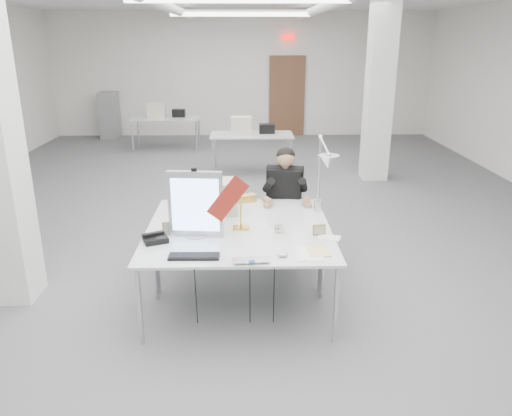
# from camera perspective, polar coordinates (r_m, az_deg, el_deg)

# --- Properties ---
(room_shell) EXTENTS (10.04, 14.04, 3.24)m
(room_shell) POSITION_cam_1_polar(r_m,az_deg,el_deg) (6.84, -1.57, 11.84)
(room_shell) COLOR #57575A
(room_shell) RESTS_ON ground
(desk_main) EXTENTS (1.80, 0.90, 0.02)m
(desk_main) POSITION_cam_1_polar(r_m,az_deg,el_deg) (4.52, -2.04, -4.42)
(desk_main) COLOR silver
(desk_main) RESTS_ON room_shell
(desk_second) EXTENTS (1.80, 0.90, 0.02)m
(desk_second) POSITION_cam_1_polar(r_m,az_deg,el_deg) (5.36, -1.93, -0.62)
(desk_second) COLOR silver
(desk_second) RESTS_ON room_shell
(bg_desk_a) EXTENTS (1.60, 0.80, 0.02)m
(bg_desk_a) POSITION_cam_1_polar(r_m,az_deg,el_deg) (9.82, -0.49, 8.36)
(bg_desk_a) COLOR silver
(bg_desk_a) RESTS_ON room_shell
(bg_desk_b) EXTENTS (1.60, 0.80, 0.02)m
(bg_desk_b) POSITION_cam_1_polar(r_m,az_deg,el_deg) (12.13, -10.28, 10.08)
(bg_desk_b) COLOR silver
(bg_desk_b) RESTS_ON room_shell
(filing_cabinet) EXTENTS (0.45, 0.55, 1.20)m
(filing_cabinet) POSITION_cam_1_polar(r_m,az_deg,el_deg) (13.91, -16.39, 10.12)
(filing_cabinet) COLOR gray
(filing_cabinet) RESTS_ON room_shell
(office_chair) EXTENTS (0.62, 0.62, 1.05)m
(office_chair) POSITION_cam_1_polar(r_m,az_deg,el_deg) (6.01, 3.26, -0.61)
(office_chair) COLOR black
(office_chair) RESTS_ON room_shell
(seated_person) EXTENTS (0.54, 0.62, 0.81)m
(seated_person) POSITION_cam_1_polar(r_m,az_deg,el_deg) (5.85, 3.36, 2.67)
(seated_person) COLOR black
(seated_person) RESTS_ON office_chair
(monitor) EXTENTS (0.51, 0.10, 0.63)m
(monitor) POSITION_cam_1_polar(r_m,az_deg,el_deg) (4.65, -6.94, 0.43)
(monitor) COLOR #AEADB2
(monitor) RESTS_ON desk_main
(pennant) EXTENTS (0.40, 0.11, 0.44)m
(pennant) POSITION_cam_1_polar(r_m,az_deg,el_deg) (4.57, -3.21, 1.07)
(pennant) COLOR maroon
(pennant) RESTS_ON monitor
(keyboard) EXTENTS (0.44, 0.15, 0.02)m
(keyboard) POSITION_cam_1_polar(r_m,az_deg,el_deg) (4.30, -7.10, -5.51)
(keyboard) COLOR black
(keyboard) RESTS_ON desk_main
(laptop) EXTENTS (0.32, 0.22, 0.02)m
(laptop) POSITION_cam_1_polar(r_m,az_deg,el_deg) (4.14, -0.48, -6.31)
(laptop) COLOR silver
(laptop) RESTS_ON desk_main
(mouse) EXTENTS (0.10, 0.07, 0.04)m
(mouse) POSITION_cam_1_polar(r_m,az_deg,el_deg) (4.28, 3.06, -5.34)
(mouse) COLOR silver
(mouse) RESTS_ON desk_main
(bankers_lamp) EXTENTS (0.33, 0.23, 0.35)m
(bankers_lamp) POSITION_cam_1_polar(r_m,az_deg,el_deg) (4.84, -1.75, -0.44)
(bankers_lamp) COLOR #CE8940
(bankers_lamp) RESTS_ON desk_main
(desk_phone) EXTENTS (0.27, 0.25, 0.05)m
(desk_phone) POSITION_cam_1_polar(r_m,az_deg,el_deg) (4.67, -11.42, -3.48)
(desk_phone) COLOR black
(desk_phone) RESTS_ON desk_main
(picture_frame_left) EXTENTS (0.16, 0.06, 0.12)m
(picture_frame_left) POSITION_cam_1_polar(r_m,az_deg,el_deg) (4.81, -9.75, -2.29)
(picture_frame_left) COLOR tan
(picture_frame_left) RESTS_ON desk_main
(picture_frame_right) EXTENTS (0.13, 0.05, 0.10)m
(picture_frame_right) POSITION_cam_1_polar(r_m,az_deg,el_deg) (4.77, 7.23, -2.48)
(picture_frame_right) COLOR #9C7C43
(picture_frame_right) RESTS_ON desk_main
(desk_clock) EXTENTS (0.09, 0.05, 0.09)m
(desk_clock) POSITION_cam_1_polar(r_m,az_deg,el_deg) (4.79, 2.56, -2.24)
(desk_clock) COLOR #B2B2B7
(desk_clock) RESTS_ON desk_main
(paper_stack_a) EXTENTS (0.23, 0.32, 0.01)m
(paper_stack_a) POSITION_cam_1_polar(r_m,az_deg,el_deg) (4.37, 6.14, -5.17)
(paper_stack_a) COLOR white
(paper_stack_a) RESTS_ON desk_main
(paper_stack_b) EXTENTS (0.21, 0.28, 0.01)m
(paper_stack_b) POSITION_cam_1_polar(r_m,az_deg,el_deg) (4.42, 7.08, -4.88)
(paper_stack_b) COLOR #E3D787
(paper_stack_b) RESTS_ON desk_main
(paper_stack_c) EXTENTS (0.24, 0.20, 0.01)m
(paper_stack_c) POSITION_cam_1_polar(r_m,az_deg,el_deg) (4.72, 8.36, -3.36)
(paper_stack_c) COLOR white
(paper_stack_c) RESTS_ON desk_main
(beige_monitor) EXTENTS (0.40, 0.38, 0.35)m
(beige_monitor) POSITION_cam_1_polar(r_m,az_deg,el_deg) (5.31, -4.18, 1.30)
(beige_monitor) COLOR #BFB29F
(beige_monitor) RESTS_ON desk_second
(architect_lamp) EXTENTS (0.52, 0.79, 0.97)m
(architect_lamp) POSITION_cam_1_polar(r_m,az_deg,el_deg) (5.08, 7.65, 3.97)
(architect_lamp) COLOR #B2B2B6
(architect_lamp) RESTS_ON desk_second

